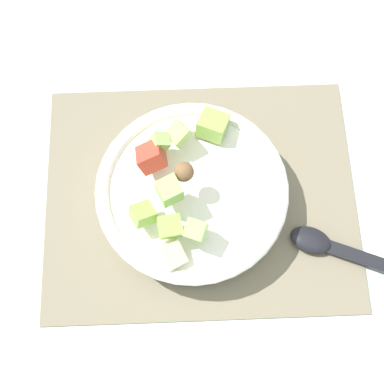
{
  "coord_description": "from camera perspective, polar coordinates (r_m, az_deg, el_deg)",
  "views": [
    {
      "loc": [
        -0.02,
        -0.27,
        0.75
      ],
      "look_at": [
        -0.01,
        -0.01,
        0.04
      ],
      "focal_mm": 53.09,
      "sensor_mm": 36.0,
      "label": 1
    }
  ],
  "objects": [
    {
      "name": "serving_spoon",
      "position": [
        0.79,
        14.23,
        -5.55
      ],
      "size": [
        0.19,
        0.1,
        0.01
      ],
      "color": "black",
      "rests_on": "placemat"
    },
    {
      "name": "ground_plane",
      "position": [
        0.8,
        0.86,
        -0.47
      ],
      "size": [
        2.4,
        2.4,
        0.0
      ],
      "primitive_type": "plane",
      "color": "silver"
    },
    {
      "name": "salad_bowl",
      "position": [
        0.76,
        -0.07,
        -0.1
      ],
      "size": [
        0.26,
        0.26,
        0.12
      ],
      "color": "white",
      "rests_on": "placemat"
    },
    {
      "name": "placemat",
      "position": [
        0.79,
        0.87,
        -0.39
      ],
      "size": [
        0.43,
        0.34,
        0.01
      ],
      "primitive_type": "cube",
      "color": "#756B56",
      "rests_on": "ground_plane"
    }
  ]
}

